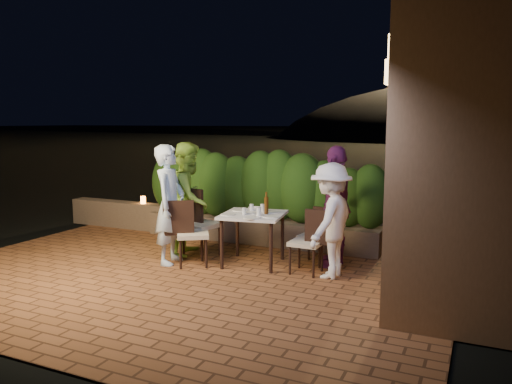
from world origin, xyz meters
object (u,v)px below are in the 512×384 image
Objects in this scene: diner_white at (331,220)px; parapet_lamp at (143,200)px; chair_right_back at (314,235)px; bowl at (254,209)px; beer_bottle at (266,203)px; chair_left_front at (193,233)px; chair_left_back at (201,223)px; diner_purple at (336,206)px; chair_right_front at (306,241)px; diner_green at (189,199)px; dining_table at (253,239)px; diner_blue at (170,204)px.

parapet_lamp is (-4.11, 1.38, -0.20)m from diner_white.
bowl is at bearing 16.33° from chair_right_back.
chair_right_back is 0.72m from diner_white.
beer_bottle is 1.14m from chair_left_front.
chair_left_back is 0.60× the size of diner_purple.
chair_left_front is at bearing -69.69° from diner_purple.
beer_bottle is at bearing 13.16° from chair_left_back.
chair_right_front is 0.52× the size of diner_purple.
parapet_lamp is at bearing 109.70° from chair_left_front.
chair_right_back is 0.49× the size of diner_green.
dining_table is at bearing -4.83° from chair_left_front.
diner_blue is at bearing -43.55° from parapet_lamp.
bowl is 0.22× the size of chair_right_back.
beer_bottle is 0.36m from bowl.
beer_bottle is (0.18, 0.06, 0.53)m from dining_table.
chair_left_back is 1.22× the size of chair_right_back.
diner_blue is (-1.13, -0.43, 0.49)m from dining_table.
diner_blue is (-1.31, -0.49, -0.04)m from beer_bottle.
dining_table is at bearing -108.27° from diner_green.
chair_right_front reaches higher than bowl.
chair_right_back is 0.49× the size of diner_purple.
chair_right_front is at bearing -30.79° from diner_purple.
chair_left_front is at bearing -152.37° from dining_table.
chair_left_front is 0.76m from diner_green.
chair_right_front is (1.75, -0.15, -0.07)m from chair_left_back.
bowl is 0.11× the size of diner_blue.
parapet_lamp is (-2.83, 1.02, -0.20)m from bowl.
chair_right_back is at bearing -13.30° from parapet_lamp.
bowl is at bearing -17.59° from chair_right_front.
chair_left_front is 1.99m from diner_white.
beer_bottle is at bearing -6.50° from chair_left_front.
chair_right_back reaches higher than bowl.
diner_green reaches higher than bowl.
chair_left_front is 0.50m from chair_left_back.
diner_blue is (-0.36, -0.03, 0.39)m from chair_left_front.
diner_blue is (-0.22, -0.50, 0.35)m from chair_left_back.
dining_table is 4.55× the size of bowl.
chair_right_back is 2.02m from diner_green.
parapet_lamp is at bearing 160.12° from bowl.
chair_left_back is at bearing -167.56° from bowl.
bowl is (-0.09, 0.25, 0.40)m from dining_table.
beer_bottle is 0.18× the size of diner_green.
diner_white is (2.33, -0.23, -0.11)m from diner_green.
chair_right_front is at bearing 102.38° from chair_right_back.
chair_right_back is 0.55× the size of diner_white.
diner_green is 2.28m from diner_purple.
diner_green reaches higher than chair_right_front.
chair_left_front is 2.09m from diner_purple.
parapet_lamp is at bearing -6.14° from chair_right_back.
diner_purple reaches higher than chair_left_back.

